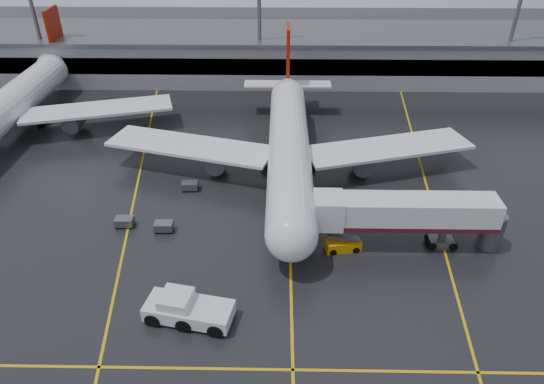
{
  "coord_description": "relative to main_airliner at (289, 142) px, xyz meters",
  "views": [
    {
      "loc": [
        -1.23,
        -47.05,
        32.76
      ],
      "look_at": [
        -2.0,
        -2.0,
        4.0
      ],
      "focal_mm": 32.22,
      "sensor_mm": 36.0,
      "label": 1
    }
  ],
  "objects": [
    {
      "name": "ground",
      "position": [
        0.0,
        -9.7,
        -4.21
      ],
      "size": [
        220.0,
        220.0,
        0.0
      ],
      "primitive_type": "plane",
      "color": "black",
      "rests_on": "ground"
    },
    {
      "name": "apron_line_centre",
      "position": [
        0.0,
        -9.7,
        -4.2
      ],
      "size": [
        0.25,
        90.0,
        0.02
      ],
      "primitive_type": "cube",
      "color": "gold",
      "rests_on": "ground"
    },
    {
      "name": "apron_line_stop",
      "position": [
        0.0,
        -31.7,
        -4.2
      ],
      "size": [
        60.0,
        0.25,
        0.02
      ],
      "primitive_type": "cube",
      "color": "gold",
      "rests_on": "ground"
    },
    {
      "name": "apron_line_left",
      "position": [
        -20.0,
        0.3,
        -4.2
      ],
      "size": [
        9.99,
        69.35,
        0.02
      ],
      "primitive_type": "cube",
      "rotation": [
        0.0,
        0.0,
        0.14
      ],
      "color": "gold",
      "rests_on": "ground"
    },
    {
      "name": "apron_line_right",
      "position": [
        18.0,
        0.3,
        -4.2
      ],
      "size": [
        7.57,
        69.64,
        0.02
      ],
      "primitive_type": "cube",
      "rotation": [
        0.0,
        0.0,
        -0.1
      ],
      "color": "gold",
      "rests_on": "ground"
    },
    {
      "name": "terminal",
      "position": [
        0.0,
        38.23,
        0.11
      ],
      "size": [
        122.0,
        19.0,
        8.6
      ],
      "color": "gray",
      "rests_on": "ground"
    },
    {
      "name": "light_mast_left",
      "position": [
        -45.0,
        32.3,
        10.27
      ],
      "size": [
        3.0,
        1.2,
        25.45
      ],
      "color": "#595B60",
      "rests_on": "ground"
    },
    {
      "name": "light_mast_mid",
      "position": [
        -5.0,
        32.3,
        10.27
      ],
      "size": [
        3.0,
        1.2,
        25.45
      ],
      "color": "#595B60",
      "rests_on": "ground"
    },
    {
      "name": "light_mast_right",
      "position": [
        40.0,
        32.3,
        10.27
      ],
      "size": [
        3.0,
        1.2,
        25.45
      ],
      "color": "#595B60",
      "rests_on": "ground"
    },
    {
      "name": "main_airliner",
      "position": [
        0.0,
        0.0,
        0.0
      ],
      "size": [
        48.8,
        45.6,
        14.1
      ],
      "color": "silver",
      "rests_on": "ground"
    },
    {
      "name": "second_airliner",
      "position": [
        -42.0,
        12.0,
        0.0
      ],
      "size": [
        48.8,
        45.6,
        14.1
      ],
      "color": "silver",
      "rests_on": "ground"
    },
    {
      "name": "jet_bridge",
      "position": [
        11.87,
        -15.7,
        -0.28
      ],
      "size": [
        19.9,
        3.4,
        6.05
      ],
      "color": "silver",
      "rests_on": "ground"
    },
    {
      "name": "pushback_tractor",
      "position": [
        -9.24,
        -26.4,
        -3.12
      ],
      "size": [
        8.14,
        4.63,
        2.74
      ],
      "color": "silver",
      "rests_on": "ground"
    },
    {
      "name": "belt_loader",
      "position": [
        5.53,
        -16.53,
        -3.63
      ],
      "size": [
        3.9,
        2.26,
        2.34
      ],
      "color": "#CF8807",
      "rests_on": "ground"
    },
    {
      "name": "baggage_cart_a",
      "position": [
        -13.92,
        -13.64,
        -3.58
      ],
      "size": [
        2.01,
        1.32,
        1.12
      ],
      "color": "#595B60",
      "rests_on": "ground"
    },
    {
      "name": "baggage_cart_b",
      "position": [
        -18.51,
        -12.83,
        -3.58
      ],
      "size": [
        2.02,
        1.33,
        1.12
      ],
      "color": "#595B60",
      "rests_on": "ground"
    },
    {
      "name": "baggage_cart_c",
      "position": [
        -12.4,
        -5.09,
        -3.58
      ],
      "size": [
        2.05,
        1.38,
        1.12
      ],
      "color": "#595B60",
      "rests_on": "ground"
    }
  ]
}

